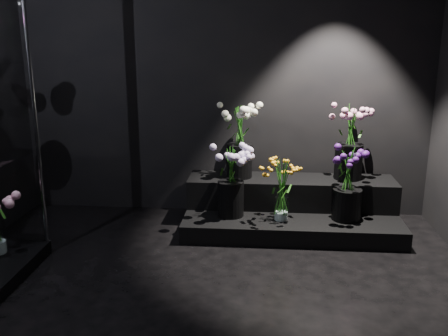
# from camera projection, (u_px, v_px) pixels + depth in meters

# --- Properties ---
(floor) EXTENTS (4.00, 4.00, 0.00)m
(floor) POSITION_uv_depth(u_px,v_px,m) (199.00, 314.00, 3.25)
(floor) COLOR black
(floor) RESTS_ON ground
(wall_back) EXTENTS (4.00, 0.00, 4.00)m
(wall_back) POSITION_uv_depth(u_px,v_px,m) (224.00, 73.00, 4.81)
(wall_back) COLOR black
(wall_back) RESTS_ON floor
(wall_front) EXTENTS (4.00, 0.00, 4.00)m
(wall_front) POSITION_uv_depth(u_px,v_px,m) (55.00, 232.00, 0.96)
(wall_front) COLOR black
(wall_front) RESTS_ON floor
(display_riser) EXTENTS (1.96, 0.87, 0.44)m
(display_riser) POSITION_uv_depth(u_px,v_px,m) (291.00, 208.00, 4.70)
(display_riser) COLOR black
(display_riser) RESTS_ON floor
(bouquet_orange_bells) EXTENTS (0.32, 0.32, 0.55)m
(bouquet_orange_bells) POSITION_uv_depth(u_px,v_px,m) (282.00, 189.00, 4.37)
(bouquet_orange_bells) COLOR white
(bouquet_orange_bells) RESTS_ON display_riser
(bouquet_lilac) EXTENTS (0.42, 0.42, 0.64)m
(bouquet_lilac) POSITION_uv_depth(u_px,v_px,m) (231.00, 177.00, 4.46)
(bouquet_lilac) COLOR black
(bouquet_lilac) RESTS_ON display_riser
(bouquet_purple) EXTENTS (0.39, 0.39, 0.65)m
(bouquet_purple) POSITION_uv_depth(u_px,v_px,m) (348.00, 182.00, 4.38)
(bouquet_purple) COLOR black
(bouquet_purple) RESTS_ON display_riser
(bouquet_cream_roses) EXTENTS (0.42, 0.42, 0.69)m
(bouquet_cream_roses) POSITION_uv_depth(u_px,v_px,m) (239.00, 136.00, 4.69)
(bouquet_cream_roses) COLOR black
(bouquet_cream_roses) RESTS_ON display_riser
(bouquet_pink_roses) EXTENTS (0.46, 0.46, 0.72)m
(bouquet_pink_roses) POSITION_uv_depth(u_px,v_px,m) (350.00, 137.00, 4.64)
(bouquet_pink_roses) COLOR black
(bouquet_pink_roses) RESTS_ON display_riser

